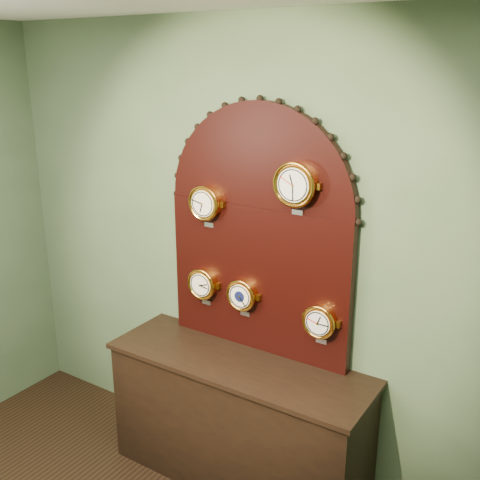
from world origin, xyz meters
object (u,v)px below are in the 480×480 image
Objects in this scene: display_board at (259,224)px; tide_clock at (320,321)px; hygrometer at (203,284)px; arabic_clock at (295,184)px; shop_counter at (238,423)px; barometer at (242,295)px; roman_clock at (205,203)px.

display_board is 6.11× the size of tide_clock.
arabic_clock is at bearing -0.11° from hygrometer.
arabic_clock is 1.18× the size of hygrometer.
shop_counter is 0.80m from barometer.
arabic_clock is at bearing -179.56° from tide_clock.
display_board reaches higher than barometer.
hygrometer is (-0.36, 0.15, 0.79)m from shop_counter.
hygrometer is (-0.03, 0.00, -0.53)m from roman_clock.
display_board is 0.45m from barometer.
arabic_clock is (0.60, -0.00, 0.18)m from roman_clock.
tide_clock is (0.18, 0.00, -0.76)m from arabic_clock.
tide_clock is at bearing 19.09° from shop_counter.
shop_counter is at bearing -160.91° from tide_clock.
barometer is (-0.07, 0.15, 0.79)m from shop_counter.
tide_clock is at bearing 0.03° from roman_clock.
arabic_clock reaches higher than barometer.
hygrometer is 0.29m from barometer.
roman_clock is at bearing -179.97° from tide_clock.
hygrometer is 1.02× the size of tide_clock.
shop_counter is 0.89m from hygrometer.
shop_counter is 1.37m from roman_clock.
hygrometer is at bearing 179.89° from arabic_clock.
display_board is 5.07× the size of arabic_clock.
barometer is at bearing 0.06° from roman_clock.
hygrometer is at bearing 179.99° from barometer.
hygrometer is at bearing 179.39° from roman_clock.
hygrometer reaches higher than tide_clock.
tide_clock is at bearing -8.41° from display_board.
shop_counter is 5.30× the size of arabic_clock.
tide_clock is (0.45, 0.15, 0.74)m from shop_counter.
display_board is at bearing 90.00° from shop_counter.
display_board reaches higher than arabic_clock.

